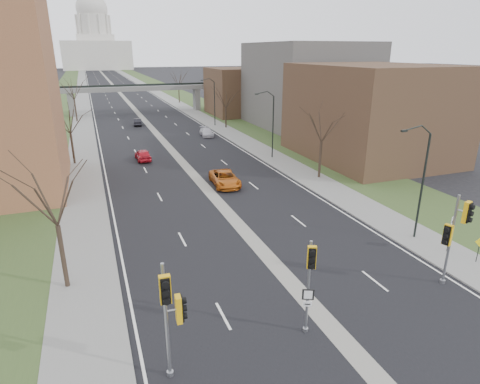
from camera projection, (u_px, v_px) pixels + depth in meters
ground at (322, 318)px, 21.68m from camera, size 700.00×700.00×0.00m
road_surface at (115, 88)px, 154.11m from camera, size 20.00×600.00×0.01m
median_strip at (115, 88)px, 154.11m from camera, size 1.20×600.00×0.02m
sidewalk_right at (147, 87)px, 158.05m from camera, size 4.00×600.00×0.12m
sidewalk_left at (82, 89)px, 150.13m from camera, size 4.00×600.00×0.12m
grass_verge_right at (162, 86)px, 160.03m from camera, size 8.00×600.00×0.10m
grass_verge_left at (65, 89)px, 148.15m from camera, size 8.00×600.00×0.10m
commercial_block_near at (371, 112)px, 52.32m from camera, size 16.00×20.00×12.00m
commercial_block_mid at (307, 85)px, 74.33m from camera, size 18.00×22.00×15.00m
commercial_block_far at (243, 91)px, 89.07m from camera, size 14.00×14.00×10.00m
pedestrian_bridge at (136, 91)px, 90.69m from camera, size 34.00×3.00×6.45m
capitol at (96, 43)px, 297.98m from camera, size 48.00×42.00×55.75m
streetlight_near at (419, 151)px, 28.28m from camera, size 2.61×0.20×8.70m
streetlight_mid at (268, 106)px, 51.24m from camera, size 2.61×0.20×8.70m
streetlight_far at (210, 89)px, 74.19m from camera, size 2.61×0.20×8.70m
tree_left_a at (51, 184)px, 22.24m from camera, size 7.20×7.20×9.40m
tree_left_b at (68, 115)px, 48.86m from camera, size 6.75×6.75×8.81m
tree_left_c at (72, 86)px, 78.60m from camera, size 7.65×7.65×9.99m
tree_right_a at (323, 119)px, 43.18m from camera, size 7.20×7.20×9.40m
tree_right_b at (226, 96)px, 72.59m from camera, size 6.30×6.30×8.22m
tree_right_c at (178, 76)px, 107.49m from camera, size 7.65×7.65×9.99m
signal_pole_left at (171, 307)px, 16.48m from camera, size 1.04×0.98×5.65m
signal_pole_median at (310, 273)px, 19.17m from camera, size 0.75×0.86×5.16m
signal_pole_right at (455, 229)px, 23.36m from camera, size 1.29×0.98×5.83m
speed_limit_sign at (451, 227)px, 28.01m from camera, size 0.55×0.26×2.70m
warning_sign at (479, 246)px, 26.78m from camera, size 0.69×0.29×1.87m
car_left_near at (143, 155)px, 52.42m from camera, size 1.84×4.37×1.48m
car_left_far at (138, 122)px, 76.94m from camera, size 1.85×4.17×1.33m
car_right_near at (225, 178)px, 42.68m from camera, size 2.99×5.75×1.55m
car_right_mid at (207, 132)px, 67.30m from camera, size 2.32×4.77×1.34m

